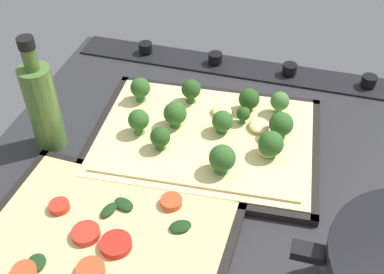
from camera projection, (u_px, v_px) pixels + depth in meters
ground_plane at (218, 177)px, 73.72cm from camera, size 74.16×64.45×3.00cm
stove_control_panel at (251, 68)px, 92.94cm from camera, size 71.19×7.00×2.60cm
baking_tray_front at (205, 141)px, 77.18cm from camera, size 38.71×30.17×1.30cm
broccoli_pizza at (209, 131)px, 76.21cm from camera, size 36.15×27.61×6.08cm
baking_tray_back at (106, 240)px, 62.51cm from camera, size 34.41×25.56×1.30cm
veggie_pizza_back at (105, 238)px, 61.90cm from camera, size 31.92×23.07×1.90cm
oil_bottle at (43, 105)px, 71.98cm from camera, size 4.86×4.86×19.69cm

